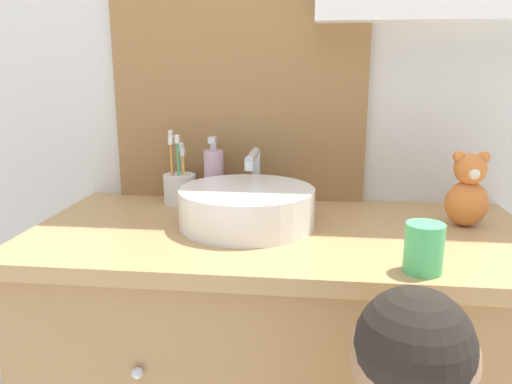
# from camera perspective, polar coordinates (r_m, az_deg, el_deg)

# --- Properties ---
(wall_back) EXTENTS (3.20, 0.18, 2.50)m
(wall_back) POSITION_cam_1_polar(r_m,az_deg,el_deg) (1.43, 4.41, 18.60)
(wall_back) COLOR silver
(wall_back) RESTS_ON ground_plane
(vanity_counter) EXTENTS (1.17, 0.57, 0.79)m
(vanity_counter) POSITION_cam_1_polar(r_m,az_deg,el_deg) (1.36, 2.56, -20.13)
(vanity_counter) COLOR #A37A4C
(vanity_counter) RESTS_ON ground_plane
(sink_basin) EXTENTS (0.32, 0.37, 0.16)m
(sink_basin) POSITION_cam_1_polar(r_m,az_deg,el_deg) (1.19, -0.99, -1.55)
(sink_basin) COLOR white
(sink_basin) RESTS_ON vanity_counter
(toothbrush_holder) EXTENTS (0.09, 0.09, 0.20)m
(toothbrush_holder) POSITION_cam_1_polar(r_m,az_deg,el_deg) (1.41, -8.72, 0.64)
(toothbrush_holder) COLOR silver
(toothbrush_holder) RESTS_ON vanity_counter
(soap_dispenser) EXTENTS (0.05, 0.05, 0.19)m
(soap_dispenser) POSITION_cam_1_polar(r_m,az_deg,el_deg) (1.38, -4.83, 1.82)
(soap_dispenser) COLOR #CCA3BC
(soap_dispenser) RESTS_ON vanity_counter
(teddy_bear) EXTENTS (0.10, 0.08, 0.18)m
(teddy_bear) POSITION_cam_1_polar(r_m,az_deg,el_deg) (1.28, 23.06, 0.10)
(teddy_bear) COLOR orange
(teddy_bear) RESTS_ON vanity_counter
(drinking_cup) EXTENTS (0.07, 0.07, 0.09)m
(drinking_cup) POSITION_cam_1_polar(r_m,az_deg,el_deg) (0.97, 18.63, -6.09)
(drinking_cup) COLOR #4CC670
(drinking_cup) RESTS_ON vanity_counter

